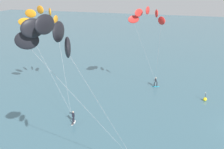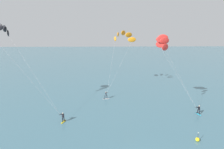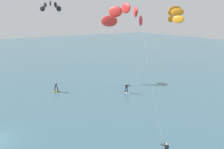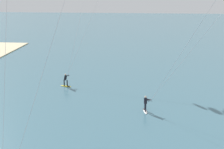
{
  "view_description": "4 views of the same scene",
  "coord_description": "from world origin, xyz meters",
  "px_view_note": "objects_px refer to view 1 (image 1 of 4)",
  "views": [
    {
      "loc": [
        -35.89,
        5.76,
        17.62
      ],
      "look_at": [
        -3.22,
        16.23,
        6.55
      ],
      "focal_mm": 47.54,
      "sensor_mm": 36.0,
      "label": 1
    },
    {
      "loc": [
        -4.46,
        -18.34,
        15.79
      ],
      "look_at": [
        -3.6,
        16.25,
        6.7
      ],
      "focal_mm": 31.1,
      "sensor_mm": 36.0,
      "label": 2
    },
    {
      "loc": [
        24.02,
        -0.37,
        12.71
      ],
      "look_at": [
        -3.17,
        16.96,
        4.2
      ],
      "focal_mm": 35.32,
      "sensor_mm": 36.0,
      "label": 3
    },
    {
      "loc": [
        23.34,
        20.02,
        12.27
      ],
      "look_at": [
        -3.13,
        17.65,
        4.34
      ],
      "focal_mm": 47.59,
      "sensor_mm": 36.0,
      "label": 4
    }
  ],
  "objects_px": {
    "kitesurfer_mid_water": "(53,46)",
    "kitesurfer_far_out": "(42,19)",
    "kitesurfer_nearshore": "(148,19)",
    "marker_buoy": "(205,99)"
  },
  "relations": [
    {
      "from": "kitesurfer_mid_water",
      "to": "kitesurfer_far_out",
      "type": "height_order",
      "value": "kitesurfer_mid_water"
    },
    {
      "from": "kitesurfer_mid_water",
      "to": "kitesurfer_far_out",
      "type": "bearing_deg",
      "value": 32.29
    },
    {
      "from": "kitesurfer_nearshore",
      "to": "marker_buoy",
      "type": "distance_m",
      "value": 15.14
    },
    {
      "from": "kitesurfer_mid_water",
      "to": "kitesurfer_far_out",
      "type": "relative_size",
      "value": 1.11
    },
    {
      "from": "kitesurfer_nearshore",
      "to": "kitesurfer_mid_water",
      "type": "xyz_separation_m",
      "value": [
        -26.22,
        0.3,
        1.65
      ]
    },
    {
      "from": "kitesurfer_mid_water",
      "to": "kitesurfer_far_out",
      "type": "distance_m",
      "value": 24.14
    },
    {
      "from": "kitesurfer_far_out",
      "to": "kitesurfer_nearshore",
      "type": "bearing_deg",
      "value": -66.04
    },
    {
      "from": "kitesurfer_nearshore",
      "to": "kitesurfer_far_out",
      "type": "height_order",
      "value": "kitesurfer_far_out"
    },
    {
      "from": "marker_buoy",
      "to": "kitesurfer_mid_water",
      "type": "bearing_deg",
      "value": 163.0
    },
    {
      "from": "kitesurfer_far_out",
      "to": "marker_buoy",
      "type": "relative_size",
      "value": 10.36
    }
  ]
}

